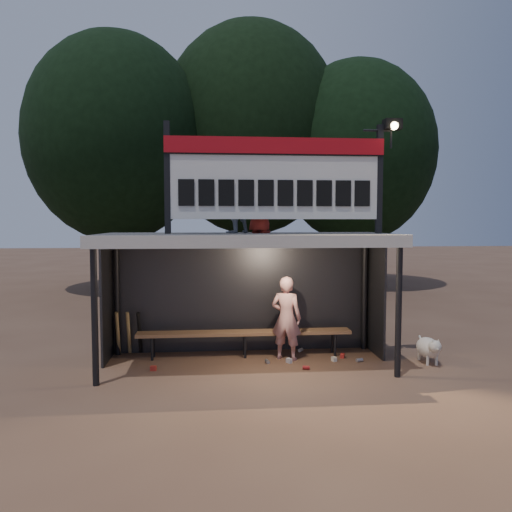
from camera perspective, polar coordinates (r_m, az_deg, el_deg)
The scene contains 13 objects.
ground at distance 9.02m, azimuth -1.06°, elevation -12.32°, with size 80.00×80.00×0.00m, color brown.
player at distance 9.20m, azimuth 3.48°, elevation -7.08°, with size 0.56×0.37×1.54m, color silver.
child_a at distance 8.84m, azimuth -2.55°, elevation 6.30°, with size 0.55×0.43×1.14m, color gray.
child_b at distance 8.95m, azimuth 0.50°, elevation 6.01°, with size 0.52×0.34×1.06m, color #A12418.
dugout_shelter at distance 8.93m, azimuth -1.19°, elevation -0.42°, with size 5.10×2.08×2.32m.
scoreboard_assembly at distance 8.74m, azimuth 2.61°, elevation 9.18°, with size 4.10×0.27×1.99m.
bench at distance 9.44m, azimuth -1.31°, elevation -8.86°, with size 4.00×0.35×0.48m.
tree_left at distance 19.17m, azimuth -15.64°, elevation 12.79°, with size 6.46×6.46×9.27m.
tree_mid at distance 20.52m, azimuth -0.56°, elevation 14.19°, with size 7.22×7.22×10.36m.
tree_right at distance 20.12m, azimuth 11.35°, elevation 11.50°, with size 6.08×6.08×8.72m.
dog at distance 9.56m, azimuth 19.14°, elevation -9.87°, with size 0.36×0.81×0.49m.
bats at distance 9.81m, azimuth -14.35°, elevation -8.51°, with size 0.47×0.32×0.84m.
litter at distance 9.19m, azimuth 4.46°, elevation -11.78°, with size 3.76×1.27×0.08m.
Camera 1 is at (-0.61, -8.64, 2.53)m, focal length 35.00 mm.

